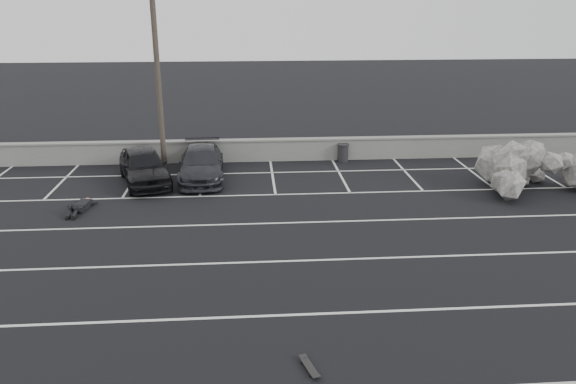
{
  "coord_description": "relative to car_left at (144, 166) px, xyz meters",
  "views": [
    {
      "loc": [
        -0.04,
        -12.03,
        7.37
      ],
      "look_at": [
        1.31,
        6.4,
        1.0
      ],
      "focal_mm": 35.0,
      "sensor_mm": 36.0,
      "label": 1
    }
  ],
  "objects": [
    {
      "name": "car_right",
      "position": [
        2.36,
        0.43,
        -0.07
      ],
      "size": [
        2.07,
        4.69,
        1.34
      ],
      "primitive_type": "imported",
      "rotation": [
        0.0,
        0.0,
        0.04
      ],
      "color": "#25262C",
      "rests_on": "ground"
    },
    {
      "name": "car_left",
      "position": [
        0.0,
        0.0,
        0.0
      ],
      "size": [
        3.01,
        4.68,
        1.48
      ],
      "primitive_type": "imported",
      "rotation": [
        0.0,
        0.0,
        0.31
      ],
      "color": "black",
      "rests_on": "ground"
    },
    {
      "name": "skateboard",
      "position": [
        5.56,
        -13.1,
        -0.68
      ],
      "size": [
        0.35,
        0.7,
        0.08
      ],
      "rotation": [
        0.0,
        0.0,
        0.28
      ],
      "color": "black",
      "rests_on": "ground"
    },
    {
      "name": "ground",
      "position": [
        4.42,
        -10.93,
        -0.74
      ],
      "size": [
        120.0,
        120.0,
        0.0
      ],
      "primitive_type": "plane",
      "color": "black",
      "rests_on": "ground"
    },
    {
      "name": "person",
      "position": [
        -1.8,
        -2.93,
        -0.51
      ],
      "size": [
        1.45,
        2.54,
        0.47
      ],
      "primitive_type": null,
      "rotation": [
        0.0,
        0.0,
        -0.12
      ],
      "color": "black",
      "rests_on": "ground"
    },
    {
      "name": "stall_lines",
      "position": [
        4.34,
        -6.52,
        -0.74
      ],
      "size": [
        36.0,
        20.05,
        0.01
      ],
      "color": "silver",
      "rests_on": "ground"
    },
    {
      "name": "utility_pole",
      "position": [
        0.51,
        2.27,
        3.86
      ],
      "size": [
        1.21,
        0.24,
        9.08
      ],
      "color": "#4C4238",
      "rests_on": "ground"
    },
    {
      "name": "trash_bin",
      "position": [
        8.89,
        2.67,
        -0.31
      ],
      "size": [
        0.69,
        0.69,
        0.85
      ],
      "rotation": [
        0.0,
        0.0,
        -0.29
      ],
      "color": "#262628",
      "rests_on": "ground"
    },
    {
      "name": "seawall",
      "position": [
        4.42,
        3.07,
        -0.19
      ],
      "size": [
        50.0,
        0.45,
        1.06
      ],
      "color": "gray",
      "rests_on": "ground"
    },
    {
      "name": "riprap_pile",
      "position": [
        15.77,
        -1.99,
        -0.06
      ],
      "size": [
        6.29,
        3.66,
        1.76
      ],
      "color": "#A09D96",
      "rests_on": "ground"
    }
  ]
}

